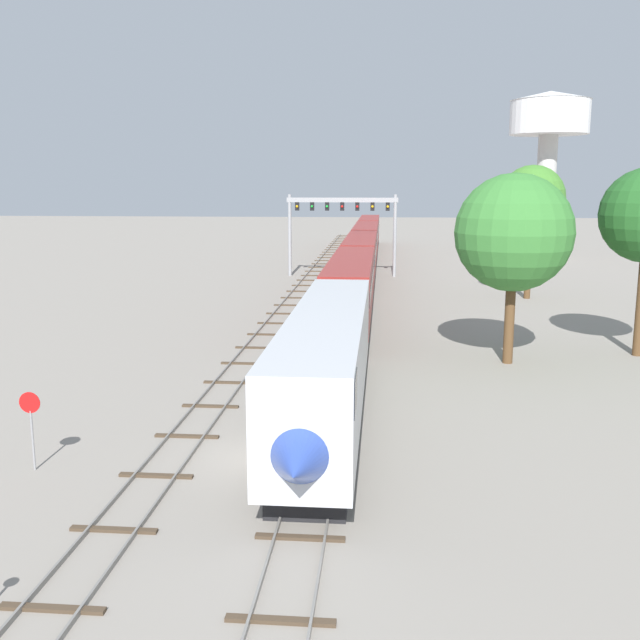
# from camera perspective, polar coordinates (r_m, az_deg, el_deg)

# --- Properties ---
(ground_plane) EXTENTS (400.00, 400.00, 0.00)m
(ground_plane) POSITION_cam_1_polar(r_m,az_deg,el_deg) (27.23, -4.38, -10.90)
(ground_plane) COLOR gray
(track_main) EXTENTS (2.60, 200.00, 0.16)m
(track_main) POSITION_cam_1_polar(r_m,az_deg,el_deg) (85.58, 3.48, 4.00)
(track_main) COLOR slate
(track_main) RESTS_ON ground
(track_near) EXTENTS (2.60, 160.00, 0.16)m
(track_near) POSITION_cam_1_polar(r_m,az_deg,el_deg) (66.18, -1.77, 2.05)
(track_near) COLOR slate
(track_near) RESTS_ON ground
(passenger_train) EXTENTS (3.04, 109.18, 4.80)m
(passenger_train) POSITION_cam_1_polar(r_m,az_deg,el_deg) (73.70, 3.25, 4.91)
(passenger_train) COLOR silver
(passenger_train) RESTS_ON ground
(signal_gantry) EXTENTS (12.10, 0.49, 8.94)m
(signal_gantry) POSITION_cam_1_polar(r_m,az_deg,el_deg) (79.13, 1.76, 8.21)
(signal_gantry) COLOR #999BA0
(signal_gantry) RESTS_ON ground
(water_tower) EXTENTS (10.66, 10.66, 22.28)m
(water_tower) POSITION_cam_1_polar(r_m,az_deg,el_deg) (105.00, 17.68, 14.44)
(water_tower) COLOR beige
(water_tower) RESTS_ON ground
(stop_sign) EXTENTS (0.76, 0.08, 2.88)m
(stop_sign) POSITION_cam_1_polar(r_m,az_deg,el_deg) (27.47, -21.90, -7.33)
(stop_sign) COLOR gray
(stop_sign) RESTS_ON ground
(trackside_tree_left) EXTENTS (5.66, 5.66, 11.68)m
(trackside_tree_left) POSITION_cam_1_polar(r_m,az_deg,el_deg) (66.06, 16.44, 9.20)
(trackside_tree_left) COLOR brown
(trackside_tree_left) RESTS_ON ground
(trackside_tree_right) EXTENTS (6.52, 6.52, 10.65)m
(trackside_tree_right) POSITION_cam_1_polar(r_m,az_deg,el_deg) (41.33, 15.09, 6.66)
(trackside_tree_right) COLOR brown
(trackside_tree_right) RESTS_ON ground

